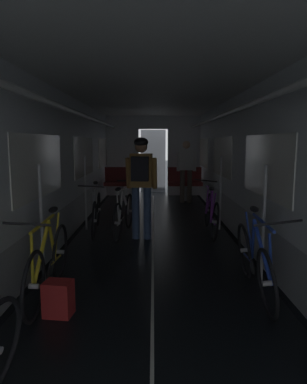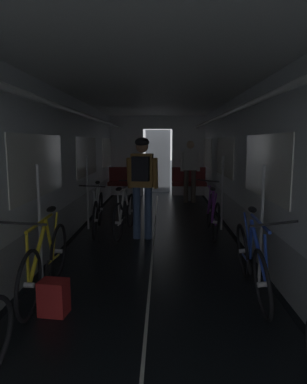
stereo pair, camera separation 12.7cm
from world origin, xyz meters
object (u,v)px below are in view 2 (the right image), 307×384
bench_seat_far_right (189,181)px  backpack_on_floor (54,297)px  bench_seat_far_left (125,180)px  bicycle_silver (98,212)px  bicycle_blue (252,261)px  person_standing_near_bench (190,167)px  person_cyclist_aisle (142,177)px  bicycle_yellow (46,261)px  bicycle_purple (213,213)px  bicycle_white_in_aisle (125,214)px

bench_seat_far_right → backpack_on_floor: (-1.80, -6.72, -0.40)m
bench_seat_far_left → backpack_on_floor: bench_seat_far_left is taller
bench_seat_far_right → bicycle_silver: 4.08m
bicycle_blue → person_standing_near_bench: size_ratio=1.01×
bench_seat_far_left → person_cyclist_aisle: person_cyclist_aisle is taller
bicycle_yellow → bicycle_purple: bearing=50.3°
bench_seat_far_left → bicycle_white_in_aisle: bearing=-84.3°
bench_seat_far_right → bicycle_yellow: bench_seat_far_right is taller
bicycle_silver → backpack_on_floor: bearing=-87.3°
bicycle_blue → bench_seat_far_right: bearing=92.0°
bicycle_purple → bicycle_silver: bicycle_purple is taller
person_cyclist_aisle → backpack_on_floor: person_cyclist_aisle is taller
bicycle_purple → backpack_on_floor: bicycle_purple is taller
bicycle_yellow → person_standing_near_bench: bearing=71.2°
bicycle_yellow → bicycle_white_in_aisle: bicycle_yellow is taller
bicycle_purple → person_cyclist_aisle: 1.47m
bench_seat_far_right → bicycle_silver: size_ratio=0.58×
bicycle_silver → person_cyclist_aisle: bearing=-28.2°
bicycle_white_in_aisle → person_cyclist_aisle: bearing=-39.3°
bench_seat_far_right → bicycle_purple: (0.15, -3.69, -0.19)m
bench_seat_far_right → person_cyclist_aisle: size_ratio=0.57×
bicycle_yellow → bicycle_white_in_aisle: size_ratio=1.00×
bicycle_silver → backpack_on_floor: 3.14m
bicycle_blue → bicycle_white_in_aisle: 2.95m
bicycle_white_in_aisle → bicycle_purple: bearing=3.0°
bench_seat_far_right → bicycle_yellow: 6.61m
bench_seat_far_right → bicycle_white_in_aisle: (-1.42, -3.77, -0.18)m
backpack_on_floor → bicycle_white_in_aisle: bearing=82.7°
backpack_on_floor → bicycle_purple: bearing=57.2°
bench_seat_far_left → bicycle_silver: 3.59m
bicycle_white_in_aisle → bench_seat_far_right: bearing=69.4°
person_cyclist_aisle → bicycle_white_in_aisle: person_cyclist_aisle is taller
bicycle_yellow → bench_seat_far_left: bearing=88.1°
bench_seat_far_right → bicycle_white_in_aisle: size_ratio=0.58×
bicycle_blue → bicycle_silver: 3.41m
bench_seat_far_right → bicycle_purple: 3.70m
bench_seat_far_left → bicycle_blue: size_ratio=0.58×
person_cyclist_aisle → backpack_on_floor: (-0.70, -2.68, -0.90)m
bench_seat_far_right → bicycle_silver: (-1.94, -3.58, -0.18)m
bicycle_silver → backpack_on_floor: size_ratio=4.97×
bench_seat_far_left → bicycle_purple: size_ratio=0.58×
bench_seat_far_left → backpack_on_floor: size_ratio=2.89×
person_cyclist_aisle → bicycle_blue: bearing=-59.1°
bench_seat_far_left → bicycle_silver: bench_seat_far_left is taller
bench_seat_far_left → bicycle_purple: 4.18m
bicycle_yellow → bicycle_blue: (2.22, 0.07, -0.00)m
person_cyclist_aisle → bench_seat_far_left: bearing=99.9°
bench_seat_far_right → person_cyclist_aisle: (-1.09, -4.04, 0.50)m
bench_seat_far_right → backpack_on_floor: bench_seat_far_right is taller
person_cyclist_aisle → backpack_on_floor: bearing=-104.7°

